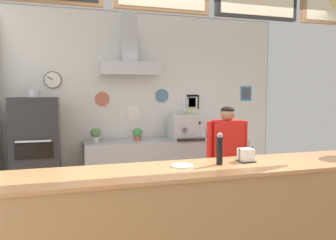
{
  "coord_description": "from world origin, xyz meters",
  "views": [
    {
      "loc": [
        -1.26,
        -2.73,
        1.67
      ],
      "look_at": [
        -0.18,
        0.85,
        1.37
      ],
      "focal_mm": 34.92,
      "sensor_mm": 36.0,
      "label": 1
    }
  ],
  "objects_px": {
    "potted_sage": "(96,134)",
    "potted_thyme": "(137,134)",
    "pizza_oven": "(37,156)",
    "condiment_plate": "(182,166)",
    "espresso_machine": "(186,127)",
    "pepper_grinder": "(220,149)",
    "napkin_holder": "(246,155)",
    "shop_worker": "(227,161)"
  },
  "relations": [
    {
      "from": "espresso_machine",
      "to": "potted_sage",
      "type": "bearing_deg",
      "value": 177.41
    },
    {
      "from": "pizza_oven",
      "to": "potted_sage",
      "type": "bearing_deg",
      "value": 18.83
    },
    {
      "from": "pepper_grinder",
      "to": "potted_sage",
      "type": "bearing_deg",
      "value": 109.27
    },
    {
      "from": "potted_sage",
      "to": "potted_thyme",
      "type": "relative_size",
      "value": 1.08
    },
    {
      "from": "potted_thyme",
      "to": "pepper_grinder",
      "type": "bearing_deg",
      "value": -84.75
    },
    {
      "from": "pizza_oven",
      "to": "napkin_holder",
      "type": "bearing_deg",
      "value": -47.58
    },
    {
      "from": "pizza_oven",
      "to": "espresso_machine",
      "type": "distance_m",
      "value": 2.28
    },
    {
      "from": "shop_worker",
      "to": "condiment_plate",
      "type": "relative_size",
      "value": 7.97
    },
    {
      "from": "condiment_plate",
      "to": "pepper_grinder",
      "type": "height_order",
      "value": "pepper_grinder"
    },
    {
      "from": "potted_sage",
      "to": "potted_thyme",
      "type": "height_order",
      "value": "potted_sage"
    },
    {
      "from": "espresso_machine",
      "to": "pepper_grinder",
      "type": "distance_m",
      "value": 2.48
    },
    {
      "from": "condiment_plate",
      "to": "pizza_oven",
      "type": "bearing_deg",
      "value": 121.77
    },
    {
      "from": "pizza_oven",
      "to": "espresso_machine",
      "type": "relative_size",
      "value": 3.32
    },
    {
      "from": "potted_thyme",
      "to": "napkin_holder",
      "type": "distance_m",
      "value": 2.47
    },
    {
      "from": "condiment_plate",
      "to": "napkin_holder",
      "type": "xyz_separation_m",
      "value": [
        0.62,
        0.02,
        0.05
      ]
    },
    {
      "from": "espresso_machine",
      "to": "pepper_grinder",
      "type": "bearing_deg",
      "value": -103.09
    },
    {
      "from": "condiment_plate",
      "to": "potted_sage",
      "type": "bearing_deg",
      "value": 102.26
    },
    {
      "from": "potted_thyme",
      "to": "potted_sage",
      "type": "bearing_deg",
      "value": 178.18
    },
    {
      "from": "shop_worker",
      "to": "potted_sage",
      "type": "xyz_separation_m",
      "value": [
        -1.53,
        1.32,
        0.25
      ]
    },
    {
      "from": "shop_worker",
      "to": "napkin_holder",
      "type": "relative_size",
      "value": 10.28
    },
    {
      "from": "pizza_oven",
      "to": "potted_sage",
      "type": "height_order",
      "value": "pizza_oven"
    },
    {
      "from": "shop_worker",
      "to": "espresso_machine",
      "type": "distance_m",
      "value": 1.3
    },
    {
      "from": "espresso_machine",
      "to": "condiment_plate",
      "type": "distance_m",
      "value": 2.56
    },
    {
      "from": "potted_sage",
      "to": "potted_thyme",
      "type": "bearing_deg",
      "value": -1.82
    },
    {
      "from": "shop_worker",
      "to": "condiment_plate",
      "type": "xyz_separation_m",
      "value": [
        -1.0,
        -1.14,
        0.25
      ]
    },
    {
      "from": "condiment_plate",
      "to": "napkin_holder",
      "type": "height_order",
      "value": "napkin_holder"
    },
    {
      "from": "pizza_oven",
      "to": "condiment_plate",
      "type": "bearing_deg",
      "value": -58.23
    },
    {
      "from": "potted_thyme",
      "to": "shop_worker",
      "type": "bearing_deg",
      "value": -55.57
    },
    {
      "from": "pizza_oven",
      "to": "napkin_holder",
      "type": "relative_size",
      "value": 11.72
    },
    {
      "from": "shop_worker",
      "to": "espresso_machine",
      "type": "bearing_deg",
      "value": -75.43
    },
    {
      "from": "potted_thyme",
      "to": "pepper_grinder",
      "type": "xyz_separation_m",
      "value": [
        0.23,
        -2.46,
        0.15
      ]
    },
    {
      "from": "shop_worker",
      "to": "potted_thyme",
      "type": "bearing_deg",
      "value": -45.69
    },
    {
      "from": "potted_sage",
      "to": "napkin_holder",
      "type": "bearing_deg",
      "value": -64.64
    },
    {
      "from": "pizza_oven",
      "to": "pepper_grinder",
      "type": "distance_m",
      "value": 2.8
    },
    {
      "from": "potted_sage",
      "to": "napkin_holder",
      "type": "height_order",
      "value": "napkin_holder"
    },
    {
      "from": "napkin_holder",
      "to": "pepper_grinder",
      "type": "xyz_separation_m",
      "value": [
        -0.29,
        -0.05,
        0.08
      ]
    },
    {
      "from": "potted_sage",
      "to": "espresso_machine",
      "type": "bearing_deg",
      "value": -2.59
    },
    {
      "from": "shop_worker",
      "to": "potted_sage",
      "type": "bearing_deg",
      "value": -30.87
    },
    {
      "from": "potted_thyme",
      "to": "pepper_grinder",
      "type": "relative_size",
      "value": 0.71
    },
    {
      "from": "shop_worker",
      "to": "potted_thyme",
      "type": "height_order",
      "value": "shop_worker"
    },
    {
      "from": "potted_thyme",
      "to": "napkin_holder",
      "type": "bearing_deg",
      "value": -78.02
    },
    {
      "from": "napkin_holder",
      "to": "pepper_grinder",
      "type": "distance_m",
      "value": 0.3
    }
  ]
}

